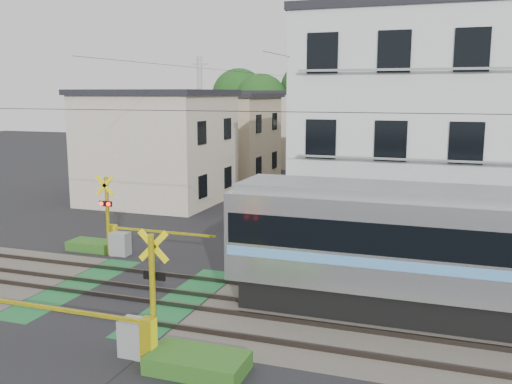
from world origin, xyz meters
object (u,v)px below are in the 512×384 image
at_px(crossing_signal_far, 119,237).
at_px(apartment_block, 433,130).
at_px(crossing_signal_near, 137,329).
at_px(pedestrian, 315,159).

height_order(crossing_signal_far, apartment_block, apartment_block).
xyz_separation_m(crossing_signal_far, apartment_block, (11.09, 5.84, 3.94)).
relative_size(crossing_signal_near, apartment_block, 0.46).
bearing_deg(apartment_block, pedestrian, 115.71).
xyz_separation_m(crossing_signal_near, pedestrian, (-3.65, 33.02, 0.23)).
bearing_deg(crossing_signal_near, pedestrian, 96.31).
bearing_deg(crossing_signal_far, crossing_signal_near, -54.71).
relative_size(crossing_signal_near, pedestrian, 2.52).
height_order(crossing_signal_far, pedestrian, crossing_signal_far).
bearing_deg(crossing_signal_near, crossing_signal_far, 125.29).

